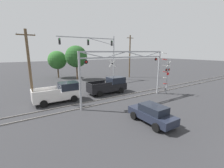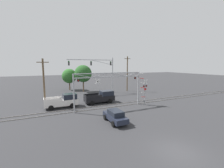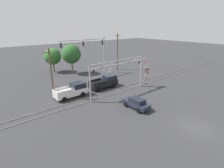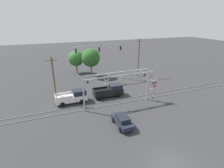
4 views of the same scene
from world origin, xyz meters
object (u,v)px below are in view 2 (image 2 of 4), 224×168
Objects in this scene: crossing_signal_mast at (144,93)px; crossing_gantry at (109,83)px; traffic_signal_span at (103,69)px; pickup_truck_lead at (101,97)px; background_tree_far_left_verge at (83,74)px; utility_pole_left at (44,83)px; sedan_waiting at (115,116)px; background_tree_beyond_span at (69,76)px; utility_pole_right at (127,73)px; pickup_truck_following at (63,101)px.

crossing_gantry is at bearing 173.30° from crossing_signal_mast.
pickup_truck_lead is at bearing -113.51° from traffic_signal_span.
background_tree_far_left_verge is (-6.52, 17.45, 2.57)m from crossing_signal_mast.
utility_pole_left reaches higher than background_tree_far_left_verge.
sedan_waiting is 0.69× the size of background_tree_beyond_span.
traffic_signal_span is 7.40m from utility_pole_right.
sedan_waiting is 27.09m from background_tree_beyond_span.
background_tree_beyond_span is (-13.92, 8.21, -0.86)m from utility_pole_right.
traffic_signal_span is at bearing -47.94° from background_tree_far_left_verge.
sedan_waiting is at bearing -148.53° from crossing_signal_mast.
pickup_truck_following is 20.37m from utility_pole_right.
background_tree_far_left_verge is at bearing 90.33° from pickup_truck_lead.
pickup_truck_lead is at bearing -89.67° from background_tree_far_left_verge.
sedan_waiting is at bearing -106.90° from traffic_signal_span.
crossing_signal_mast is 14.06m from traffic_signal_span.
background_tree_far_left_verge is (-0.07, 12.79, 3.70)m from pickup_truck_lead.
background_tree_far_left_verge is at bearing 132.06° from traffic_signal_span.
pickup_truck_following is (-6.85, -0.13, -0.00)m from pickup_truck_lead.
utility_pole_left is (-9.53, 4.82, 0.03)m from crossing_gantry.
pickup_truck_following is (-13.30, 4.53, -1.13)m from crossing_signal_mast.
background_tree_beyond_span reaches higher than crossing_gantry.
crossing_gantry is at bearing -130.73° from utility_pole_right.
sedan_waiting is (5.03, -9.60, -0.29)m from pickup_truck_following.
sedan_waiting is 0.51× the size of utility_pole_left.
utility_pole_right is (11.06, 12.85, 0.63)m from crossing_gantry.
traffic_signal_span is 1.22× the size of utility_pole_right.
crossing_signal_mast is 14.58m from utility_pole_right.
crossing_gantry is 2.09× the size of pickup_truck_lead.
background_tree_beyond_span is at bearing 127.74° from traffic_signal_span.
crossing_signal_mast is (6.51, -0.76, -1.96)m from crossing_gantry.
pickup_truck_following is at bearing -153.04° from utility_pole_right.
traffic_signal_span is 11.08m from background_tree_beyond_span.
traffic_signal_span is (3.79, 12.47, 1.94)m from crossing_gantry.
utility_pole_left is 1.36× the size of background_tree_beyond_span.
traffic_signal_span is 14.60m from pickup_truck_following.
utility_pole_right is at bearing -19.11° from background_tree_far_left_verge.
utility_pole_right reaches higher than background_tree_far_left_verge.
background_tree_far_left_verge reaches higher than crossing_signal_mast.
pickup_truck_lead is at bearing -5.52° from utility_pole_left.
background_tree_beyond_span is at bearing 149.47° from utility_pole_right.
traffic_signal_span reaches higher than background_tree_beyond_span.
background_tree_far_left_verge reaches higher than background_tree_beyond_span.
utility_pole_right is (4.55, 13.61, 2.59)m from crossing_signal_mast.
traffic_signal_span is 10.62m from pickup_truck_lead.
utility_pole_right is at bearing 21.29° from utility_pole_left.
crossing_gantry is at bearing 73.17° from sedan_waiting.
sedan_waiting is 22.93m from background_tree_far_left_verge.
pickup_truck_lead is 17.64m from background_tree_beyond_span.
crossing_gantry is 13.18m from traffic_signal_span.
crossing_gantry reaches higher than pickup_truck_lead.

